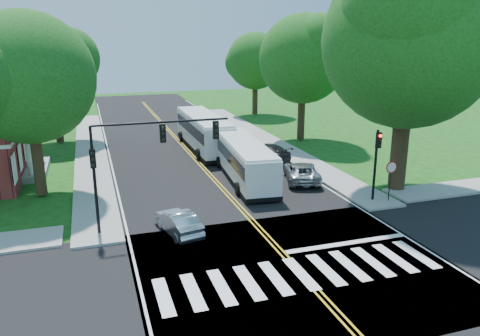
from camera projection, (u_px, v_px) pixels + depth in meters
name	position (u px, v px, depth m)	size (l,w,h in m)	color
ground	(296.00, 269.00, 20.82)	(140.00, 140.00, 0.00)	#164210
road	(201.00, 166.00, 37.27)	(14.00, 96.00, 0.01)	black
cross_road	(296.00, 268.00, 20.81)	(60.00, 12.00, 0.01)	black
center_line	(191.00, 154.00, 40.92)	(0.36, 70.00, 0.01)	gold
edge_line_w	(110.00, 160.00, 38.89)	(0.12, 70.00, 0.01)	silver
edge_line_e	(263.00, 148.00, 42.96)	(0.12, 70.00, 0.01)	silver
crosswalk	(301.00, 273.00, 20.35)	(12.60, 3.00, 0.01)	silver
stop_bar	(347.00, 243.00, 23.32)	(6.60, 0.40, 0.01)	silver
sidewalk_nw	(91.00, 152.00, 41.17)	(2.60, 40.00, 0.15)	gray
sidewalk_ne	(266.00, 140.00, 46.13)	(2.60, 40.00, 0.15)	gray
tree_ne_big	(410.00, 42.00, 28.79)	(10.80, 10.80, 14.91)	#312113
tree_west_near	(28.00, 78.00, 28.12)	(8.00, 8.00, 11.40)	#312113
tree_west_far	(53.00, 69.00, 43.04)	(7.60, 7.60, 10.67)	#312113
tree_east_mid	(303.00, 59.00, 44.05)	(8.40, 8.40, 11.93)	#312113
tree_east_far	(255.00, 61.00, 59.25)	(7.20, 7.20, 10.34)	#312113
signal_nw	(141.00, 150.00, 23.74)	(7.15, 0.46, 5.66)	black
signal_ne	(377.00, 156.00, 28.34)	(0.30, 0.46, 4.40)	black
stop_sign	(391.00, 171.00, 28.42)	(0.76, 0.08, 2.53)	black
bus_lead	(244.00, 160.00, 33.25)	(3.31, 10.95, 2.79)	silver
bus_follow	(203.00, 131.00, 42.18)	(2.99, 12.07, 3.12)	silver
hatchback	(178.00, 222.00, 24.36)	(1.32, 3.78, 1.25)	silver
suv	(302.00, 172.00, 33.19)	(2.22, 4.82, 1.34)	#A8AAAF
dark_sedan	(266.00, 152.00, 38.73)	(1.94, 4.76, 1.38)	black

